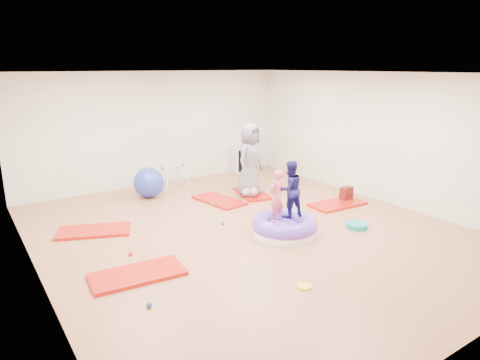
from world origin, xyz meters
TOP-DOWN VIEW (x-y plane):
  - room at (0.00, 0.00)m, footprint 7.01×8.01m
  - gym_mat_front_left at (-2.33, -0.51)m, footprint 1.37×0.77m
  - gym_mat_mid_left at (-2.37, 1.52)m, footprint 1.42×1.07m
  - gym_mat_center_back at (0.46, 1.81)m, footprint 0.80×1.31m
  - gym_mat_right at (2.44, 0.16)m, footprint 1.25×0.67m
  - gym_mat_rear_right at (1.38, 1.84)m, footprint 0.85×1.26m
  - inflatable_cushion at (0.44, -0.47)m, footprint 1.17×1.17m
  - child_pink at (0.23, -0.48)m, footprint 0.39×0.32m
  - child_navy at (0.58, -0.42)m, footprint 0.54×0.44m
  - adult_caregiver at (1.26, 1.78)m, footprint 0.94×0.79m
  - infant at (1.18, 1.63)m, footprint 0.40×0.40m
  - ball_pit_balls at (-0.08, -0.05)m, footprint 4.28×3.11m
  - exercise_ball_blue at (-0.69, 2.99)m, footprint 0.70×0.70m
  - exercise_ball_orange at (-0.71, 3.14)m, footprint 0.37×0.37m
  - infant_play_gym at (0.09, 3.38)m, footprint 0.73×0.69m
  - cube_shelf at (2.50, 3.79)m, footprint 0.72×0.36m
  - balance_disc at (1.75, -0.99)m, footprint 0.39×0.39m
  - backpack at (2.82, 0.26)m, footprint 0.28×0.18m
  - yellow_toy at (-0.56, -2.10)m, footprint 0.19×0.19m

SIDE VIEW (x-z plane):
  - yellow_toy at x=-0.56m, z-range 0.00..0.03m
  - gym_mat_rear_right at x=1.38m, z-range 0.00..0.05m
  - gym_mat_right at x=2.44m, z-range 0.00..0.05m
  - gym_mat_center_back at x=0.46m, z-range 0.00..0.05m
  - gym_mat_mid_left at x=-2.37m, z-range 0.00..0.05m
  - gym_mat_front_left at x=-2.33m, z-range 0.00..0.05m
  - ball_pit_balls at x=-0.08m, z-range 0.00..0.07m
  - balance_disc at x=1.75m, z-range 0.00..0.09m
  - inflatable_cushion at x=0.44m, z-range -0.04..0.33m
  - backpack at x=2.82m, z-range 0.00..0.32m
  - infant at x=1.18m, z-range 0.05..0.28m
  - exercise_ball_orange at x=-0.71m, z-range 0.00..0.37m
  - exercise_ball_blue at x=-0.69m, z-range 0.00..0.70m
  - cube_shelf at x=2.50m, z-range 0.00..0.72m
  - infant_play_gym at x=0.09m, z-range 0.09..0.65m
  - child_pink at x=0.23m, z-range 0.34..1.27m
  - child_navy at x=0.58m, z-range 0.34..1.37m
  - adult_caregiver at x=1.26m, z-range 0.05..1.68m
  - room at x=0.00m, z-range 0.00..2.80m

